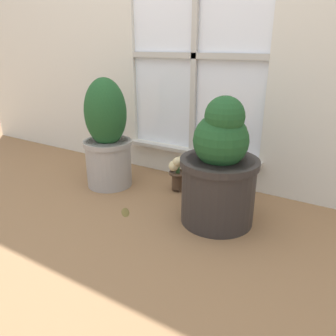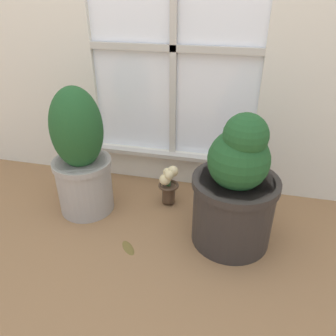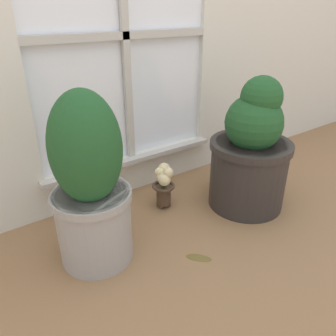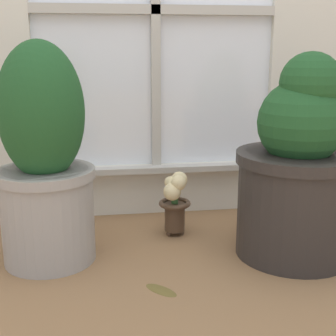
% 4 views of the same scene
% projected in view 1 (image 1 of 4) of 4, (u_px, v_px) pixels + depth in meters
% --- Properties ---
extents(ground_plane, '(10.00, 10.00, 0.00)m').
position_uv_depth(ground_plane, '(139.00, 213.00, 1.84)').
color(ground_plane, olive).
extents(potted_plant_left, '(0.31, 0.31, 0.70)m').
position_uv_depth(potted_plant_left, '(107.00, 137.00, 2.10)').
color(potted_plant_left, '#9E9993').
rests_on(potted_plant_left, ground_plane).
extents(potted_plant_right, '(0.40, 0.40, 0.67)m').
position_uv_depth(potted_plant_right, '(219.00, 171.00, 1.66)').
color(potted_plant_right, '#2D2826').
rests_on(potted_plant_right, ground_plane).
extents(flower_vase, '(0.12, 0.12, 0.24)m').
position_uv_depth(flower_vase, '(178.00, 170.00, 2.07)').
color(flower_vase, '#473323').
rests_on(flower_vase, ground_plane).
extents(fallen_leaf, '(0.11, 0.11, 0.01)m').
position_uv_depth(fallen_leaf, '(125.00, 212.00, 1.84)').
color(fallen_leaf, brown).
rests_on(fallen_leaf, ground_plane).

